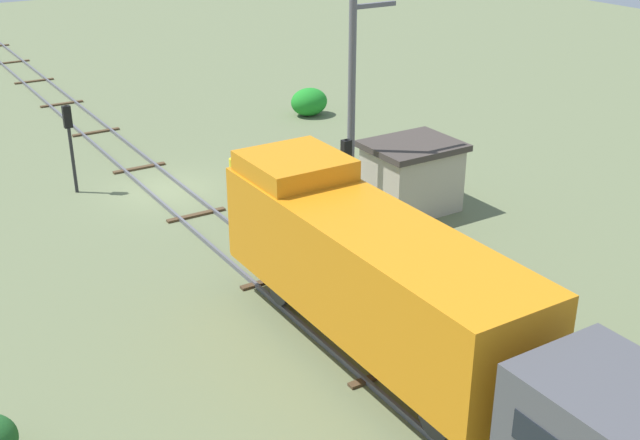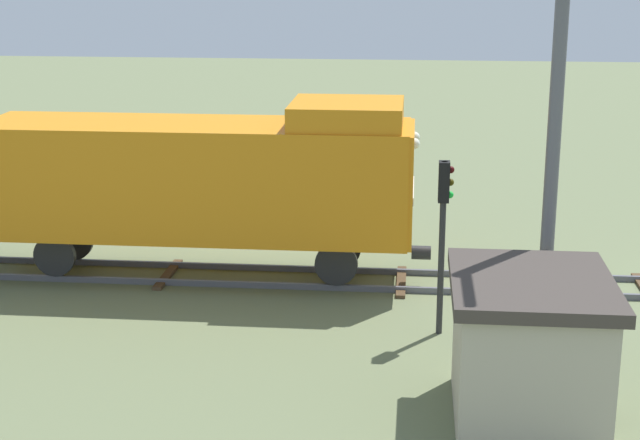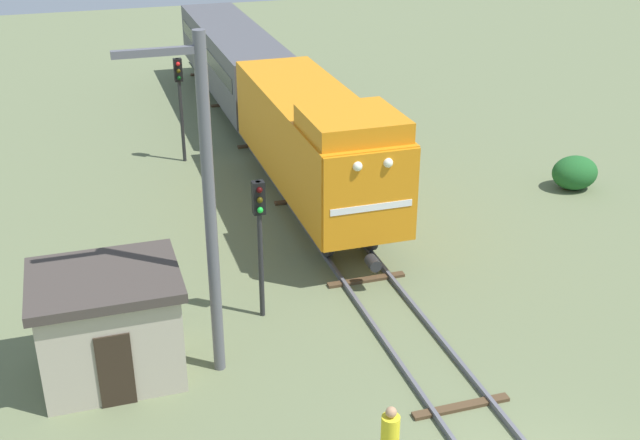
{
  "view_description": "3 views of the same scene",
  "coord_description": "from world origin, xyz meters",
  "px_view_note": "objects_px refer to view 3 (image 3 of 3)",
  "views": [
    {
      "loc": [
        11.03,
        29.86,
        12.46
      ],
      "look_at": [
        -0.99,
        10.61,
        2.41
      ],
      "focal_mm": 45.0,
      "sensor_mm": 36.0,
      "label": 1
    },
    {
      "loc": [
        -24.4,
        9.1,
        8.34
      ],
      "look_at": [
        1.12,
        11.6,
        1.36
      ],
      "focal_mm": 55.0,
      "sensor_mm": 36.0,
      "label": 2
    },
    {
      "loc": [
        -7.59,
        -10.1,
        11.79
      ],
      "look_at": [
        -1.01,
        10.74,
        1.53
      ],
      "focal_mm": 45.0,
      "sensor_mm": 36.0,
      "label": 3
    }
  ],
  "objects_px": {
    "traffic_signal_far": "(180,91)",
    "worker_near_track": "(390,436)",
    "passenger_car_leading": "(234,56)",
    "locomotive": "(315,138)",
    "traffic_signal_mid": "(260,224)",
    "relay_hut": "(109,325)",
    "catenary_mast": "(207,205)"
  },
  "relations": [
    {
      "from": "passenger_car_leading",
      "to": "traffic_signal_mid",
      "type": "xyz_separation_m",
      "value": [
        -3.4,
        -19.38,
        0.25
      ]
    },
    {
      "from": "locomotive",
      "to": "worker_near_track",
      "type": "height_order",
      "value": "locomotive"
    },
    {
      "from": "traffic_signal_mid",
      "to": "relay_hut",
      "type": "height_order",
      "value": "traffic_signal_mid"
    },
    {
      "from": "passenger_car_leading",
      "to": "relay_hut",
      "type": "distance_m",
      "value": 22.21
    },
    {
      "from": "traffic_signal_mid",
      "to": "traffic_signal_far",
      "type": "bearing_deg",
      "value": 90.91
    },
    {
      "from": "worker_near_track",
      "to": "relay_hut",
      "type": "height_order",
      "value": "relay_hut"
    },
    {
      "from": "traffic_signal_mid",
      "to": "traffic_signal_far",
      "type": "xyz_separation_m",
      "value": [
        -0.2,
        12.57,
        0.17
      ]
    },
    {
      "from": "locomotive",
      "to": "catenary_mast",
      "type": "height_order",
      "value": "catenary_mast"
    },
    {
      "from": "traffic_signal_mid",
      "to": "catenary_mast",
      "type": "distance_m",
      "value": 3.12
    },
    {
      "from": "passenger_car_leading",
      "to": "traffic_signal_mid",
      "type": "bearing_deg",
      "value": -99.95
    },
    {
      "from": "relay_hut",
      "to": "locomotive",
      "type": "bearing_deg",
      "value": 45.15
    },
    {
      "from": "traffic_signal_mid",
      "to": "relay_hut",
      "type": "relative_size",
      "value": 1.14
    },
    {
      "from": "worker_near_track",
      "to": "locomotive",
      "type": "bearing_deg",
      "value": 99.54
    },
    {
      "from": "locomotive",
      "to": "relay_hut",
      "type": "distance_m",
      "value": 10.72
    },
    {
      "from": "relay_hut",
      "to": "catenary_mast",
      "type": "bearing_deg",
      "value": -13.03
    },
    {
      "from": "traffic_signal_far",
      "to": "worker_near_track",
      "type": "distance_m",
      "value": 19.48
    },
    {
      "from": "worker_near_track",
      "to": "catenary_mast",
      "type": "relative_size",
      "value": 0.2
    },
    {
      "from": "locomotive",
      "to": "relay_hut",
      "type": "relative_size",
      "value": 3.31
    },
    {
      "from": "worker_near_track",
      "to": "relay_hut",
      "type": "relative_size",
      "value": 0.49
    },
    {
      "from": "relay_hut",
      "to": "traffic_signal_mid",
      "type": "bearing_deg",
      "value": 20.05
    },
    {
      "from": "locomotive",
      "to": "traffic_signal_far",
      "type": "height_order",
      "value": "locomotive"
    },
    {
      "from": "passenger_car_leading",
      "to": "worker_near_track",
      "type": "height_order",
      "value": "passenger_car_leading"
    },
    {
      "from": "locomotive",
      "to": "worker_near_track",
      "type": "relative_size",
      "value": 6.82
    },
    {
      "from": "traffic_signal_far",
      "to": "passenger_car_leading",
      "type": "bearing_deg",
      "value": 62.15
    },
    {
      "from": "worker_near_track",
      "to": "traffic_signal_far",
      "type": "bearing_deg",
      "value": 113.69
    },
    {
      "from": "catenary_mast",
      "to": "relay_hut",
      "type": "bearing_deg",
      "value": 166.97
    },
    {
      "from": "locomotive",
      "to": "traffic_signal_far",
      "type": "relative_size",
      "value": 2.73
    },
    {
      "from": "worker_near_track",
      "to": "catenary_mast",
      "type": "xyz_separation_m",
      "value": [
        -2.66,
        4.72,
        3.43
      ]
    },
    {
      "from": "catenary_mast",
      "to": "relay_hut",
      "type": "distance_m",
      "value": 3.94
    },
    {
      "from": "passenger_car_leading",
      "to": "relay_hut",
      "type": "bearing_deg",
      "value": -109.76
    },
    {
      "from": "traffic_signal_mid",
      "to": "catenary_mast",
      "type": "height_order",
      "value": "catenary_mast"
    },
    {
      "from": "locomotive",
      "to": "traffic_signal_far",
      "type": "bearing_deg",
      "value": 118.9
    }
  ]
}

